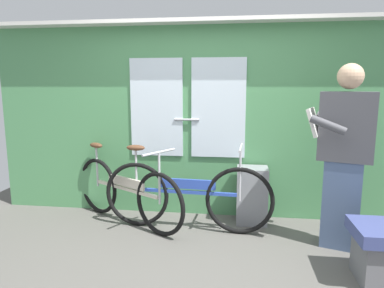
# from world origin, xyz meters

# --- Properties ---
(ground_plane) EXTENTS (5.91, 3.90, 0.04)m
(ground_plane) POSITION_xyz_m (0.00, 0.00, -0.02)
(ground_plane) COLOR #56544F
(train_door_wall) EXTENTS (4.91, 0.28, 2.18)m
(train_door_wall) POSITION_xyz_m (-0.01, 1.14, 1.14)
(train_door_wall) COLOR #4C8C56
(train_door_wall) RESTS_ON ground_plane
(bicycle_near_door) EXTENTS (1.44, 0.90, 0.86)m
(bicycle_near_door) POSITION_xyz_m (-0.82, 0.74, 0.35)
(bicycle_near_door) COLOR black
(bicycle_near_door) RESTS_ON ground_plane
(bicycle_leaning_behind) EXTENTS (1.78, 0.44, 0.91)m
(bicycle_leaning_behind) POSITION_xyz_m (-0.15, 0.65, 0.37)
(bicycle_leaning_behind) COLOR black
(bicycle_leaning_behind) RESTS_ON ground_plane
(passenger_reading_newspaper) EXTENTS (0.62, 0.56, 1.68)m
(passenger_reading_newspaper) POSITION_xyz_m (1.32, 0.45, 0.89)
(passenger_reading_newspaper) COLOR slate
(passenger_reading_newspaper) RESTS_ON ground_plane
(trash_bin_by_wall) EXTENTS (0.33, 0.28, 0.62)m
(trash_bin_by_wall) POSITION_xyz_m (0.54, 0.93, 0.31)
(trash_bin_by_wall) COLOR gray
(trash_bin_by_wall) RESTS_ON ground_plane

